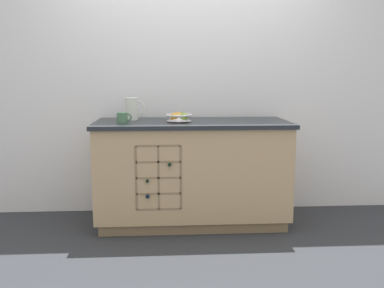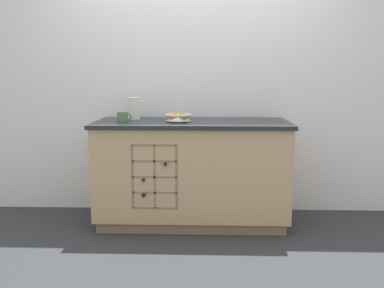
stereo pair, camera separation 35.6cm
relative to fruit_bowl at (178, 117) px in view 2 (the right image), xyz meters
name	(u,v)px [view 2 (the right image)]	position (x,y,z in m)	size (l,w,h in m)	color
ground_plane	(192,222)	(0.11, 0.05, -0.94)	(14.00, 14.00, 0.00)	#2D3035
back_wall	(193,77)	(0.11, 0.46, 0.33)	(4.40, 0.06, 2.55)	white
kitchen_island	(192,172)	(0.11, 0.05, -0.49)	(1.66, 0.73, 0.90)	#8B7354
fruit_bowl	(178,117)	(0.00, 0.00, 0.00)	(0.23, 0.23, 0.08)	silver
white_pitcher	(134,108)	(-0.41, 0.20, 0.06)	(0.18, 0.12, 0.19)	silver
ceramic_mug	(123,117)	(-0.47, -0.03, 0.00)	(0.12, 0.09, 0.08)	#4C7A56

